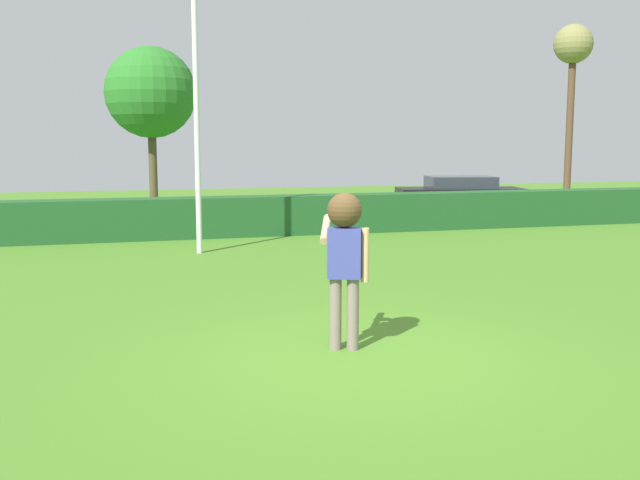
{
  "coord_description": "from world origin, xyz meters",
  "views": [
    {
      "loc": [
        -2.6,
        -7.4,
        2.38
      ],
      "look_at": [
        -0.08,
        1.31,
        1.15
      ],
      "focal_mm": 40.42,
      "sensor_mm": 36.0,
      "label": 1
    }
  ],
  "objects": [
    {
      "name": "ground_plane",
      "position": [
        0.0,
        0.0,
        0.0
      ],
      "size": [
        60.0,
        60.0,
        0.0
      ],
      "primitive_type": "plane",
      "color": "#477A23"
    },
    {
      "name": "person",
      "position": [
        -0.08,
        0.31,
        1.21
      ],
      "size": [
        0.54,
        0.85,
        1.82
      ],
      "color": "gray",
      "rests_on": "ground"
    },
    {
      "name": "frisbee",
      "position": [
        -0.01,
        0.75,
        1.2
      ],
      "size": [
        0.24,
        0.24,
        0.09
      ],
      "color": "white"
    },
    {
      "name": "lamppost",
      "position": [
        -0.82,
        8.18,
        3.68
      ],
      "size": [
        0.24,
        0.24,
        6.71
      ],
      "color": "silver",
      "rests_on": "ground"
    },
    {
      "name": "hedge_row",
      "position": [
        0.0,
        10.82,
        0.5
      ],
      "size": [
        28.32,
        0.9,
        1.01
      ],
      "primitive_type": "cube",
      "color": "#1F5024",
      "rests_on": "ground"
    },
    {
      "name": "parked_car_black",
      "position": [
        8.77,
        14.76,
        0.69
      ],
      "size": [
        4.46,
        2.55,
        1.25
      ],
      "color": "black",
      "rests_on": "ground"
    },
    {
      "name": "bare_elm_tree",
      "position": [
        14.17,
        16.49,
        5.66
      ],
      "size": [
        1.45,
        1.45,
        6.76
      ],
      "color": "brown",
      "rests_on": "ground"
    },
    {
      "name": "maple_tree",
      "position": [
        -1.19,
        18.51,
        4.08
      ],
      "size": [
        3.13,
        3.13,
        5.66
      ],
      "color": "brown",
      "rests_on": "ground"
    }
  ]
}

